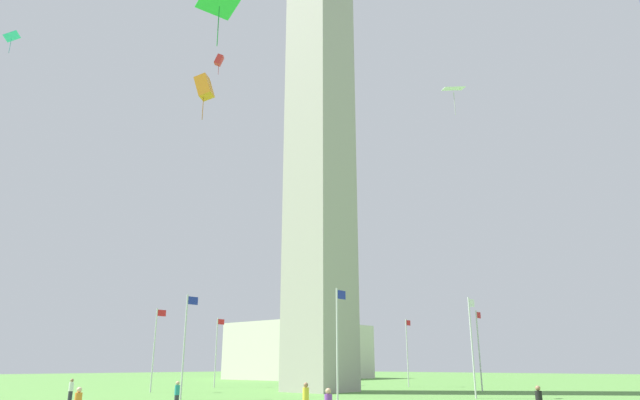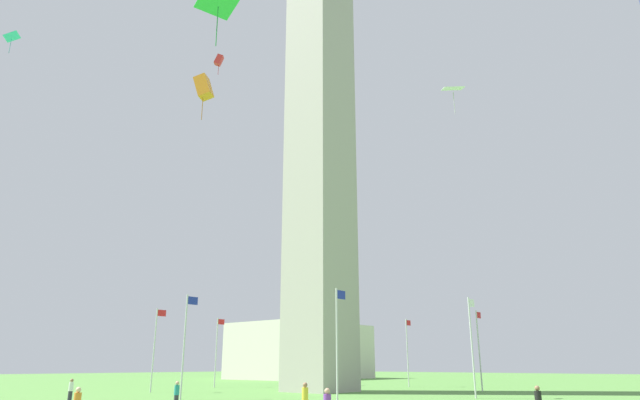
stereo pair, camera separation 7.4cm
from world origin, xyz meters
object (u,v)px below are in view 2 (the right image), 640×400
flagpole_w (472,342)px  flagpole_nw (479,346)px  flagpole_s (185,341)px  distant_building (301,351)px  person_white_shirt (71,391)px  flagpole_n (407,349)px  kite_green_diamond (219,1)px  flagpole_ne (311,350)px  flagpole_e (217,349)px  obelisk_monument (320,145)px  kite_white_diamond (453,89)px  person_teal_shirt (176,395)px  kite_red_box (219,60)px  flagpole_sw (337,339)px  kite_cyan_diamond (12,37)px  flagpole_se (155,345)px  kite_orange_box (204,87)px

flagpole_w → flagpole_nw: 12.75m
flagpole_s → distant_building: bearing=34.2°
person_white_shirt → flagpole_n: bearing=6.6°
kite_green_diamond → distant_building: (67.43, 57.22, -12.36)m
flagpole_ne → flagpole_e: size_ratio=1.00×
obelisk_monument → distant_building: bearing=44.9°
kite_white_diamond → flagpole_n: bearing=38.0°
obelisk_monument → flagpole_w: obelisk_monument is taller
flagpole_w → kite_white_diamond: bearing=-154.2°
flagpole_e → person_teal_shirt: size_ratio=4.98×
kite_red_box → person_teal_shirt: bearing=-135.0°
person_teal_shirt → kite_white_diamond: bearing=-78.3°
flagpole_sw → kite_cyan_diamond: (-17.18, 25.02, 27.56)m
flagpole_sw → person_teal_shirt: size_ratio=4.98×
person_teal_shirt → kite_red_box: size_ratio=0.76×
flagpole_n → kite_green_diamond: bearing=-155.9°
kite_white_diamond → kite_green_diamond: kite_white_diamond is taller
flagpole_s → person_white_shirt: (-7.30, 3.18, -3.63)m
obelisk_monument → flagpole_se: obelisk_monument is taller
flagpole_ne → kite_green_diamond: kite_green_diamond is taller
flagpole_n → kite_cyan_diamond: size_ratio=3.87×
flagpole_sw → kite_green_diamond: (-19.87, -9.79, 12.89)m
kite_cyan_diamond → kite_red_box: 19.25m
flagpole_e → flagpole_n: bearing=-45.0°
flagpole_ne → distant_building: (24.00, 23.87, 0.54)m
flagpole_n → person_white_shirt: (-40.62, 3.18, -3.63)m
flagpole_nw → kite_white_diamond: bearing=-155.8°
kite_cyan_diamond → person_teal_shirt: bearing=-71.2°
flagpole_nw → kite_white_diamond: size_ratio=3.71×
flagpole_w → kite_cyan_diamond: 49.92m
kite_green_diamond → kite_red_box: 30.65m
flagpole_n → flagpole_s: bearing=180.0°
flagpole_s → flagpole_nw: (28.44, -11.78, 0.00)m
flagpole_nw → person_teal_shirt: flagpole_nw is taller
flagpole_w → kite_orange_box: size_ratio=2.86×
flagpole_nw → kite_red_box: 39.37m
flagpole_n → obelisk_monument: bearing=180.0°
kite_white_diamond → flagpole_ne: bearing=54.9°
kite_white_diamond → kite_cyan_diamond: bearing=114.7°
person_teal_shirt → flagpole_nw: bearing=-28.0°
flagpole_nw → kite_green_diamond: (-43.43, -9.79, 12.89)m
distant_building → person_teal_shirt: bearing=-143.6°
flagpole_n → flagpole_w: (-16.66, -16.66, 0.00)m
flagpole_s → kite_green_diamond: kite_green_diamond is taller
kite_green_diamond → flagpole_se: bearing=59.2°
flagpole_se → kite_cyan_diamond: (-17.18, 1.47, 27.56)m
obelisk_monument → kite_cyan_diamond: bearing=155.4°
kite_white_diamond → flagpole_w: bearing=25.8°
flagpole_nw → flagpole_ne: bearing=90.0°
flagpole_e → kite_red_box: size_ratio=3.78×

